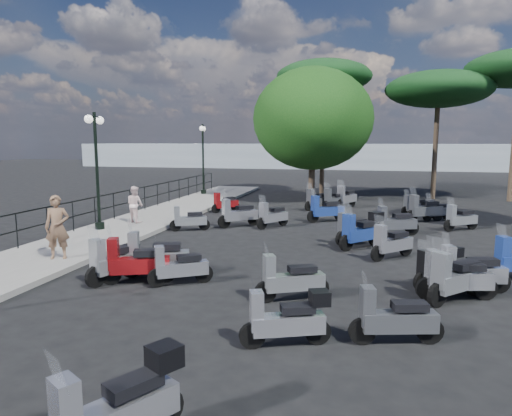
% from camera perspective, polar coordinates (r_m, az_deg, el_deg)
% --- Properties ---
extents(ground, '(120.00, 120.00, 0.00)m').
position_cam_1_polar(ground, '(14.08, 3.22, -5.59)').
color(ground, black).
rests_on(ground, ground).
extents(sidewalk, '(3.00, 30.00, 0.15)m').
position_cam_1_polar(sidewalk, '(19.03, -14.66, -1.94)').
color(sidewalk, slate).
rests_on(sidewalk, ground).
extents(railing, '(0.04, 26.04, 1.10)m').
position_cam_1_polar(railing, '(19.38, -18.41, 0.55)').
color(railing, black).
rests_on(railing, sidewalk).
extents(lamp_post_1, '(0.46, 1.25, 4.27)m').
position_cam_1_polar(lamp_post_1, '(17.68, -19.30, 5.29)').
color(lamp_post_1, black).
rests_on(lamp_post_1, sidewalk).
extents(lamp_post_2, '(0.54, 1.22, 4.25)m').
position_cam_1_polar(lamp_post_2, '(28.33, -6.64, 6.67)').
color(lamp_post_2, black).
rests_on(lamp_post_2, sidewalk).
extents(woman, '(0.77, 0.66, 1.78)m').
position_cam_1_polar(woman, '(13.75, -23.59, -2.20)').
color(woman, brown).
rests_on(woman, sidewalk).
extents(pedestrian_far, '(0.88, 0.80, 1.47)m').
position_cam_1_polar(pedestrian_far, '(18.88, -14.89, 0.45)').
color(pedestrian_far, silver).
rests_on(pedestrian_far, sidewalk).
extents(scooter_1, '(1.37, 0.95, 1.24)m').
position_cam_1_polar(scooter_1, '(11.04, -9.62, -7.33)').
color(scooter_1, black).
rests_on(scooter_1, ground).
extents(scooter_2, '(0.87, 1.74, 1.45)m').
position_cam_1_polar(scooter_2, '(11.67, -17.07, -6.36)').
color(scooter_2, black).
rests_on(scooter_2, ground).
extents(scooter_3, '(1.43, 0.82, 1.22)m').
position_cam_1_polar(scooter_3, '(17.52, -8.41, -1.47)').
color(scooter_3, black).
rests_on(scooter_3, ground).
extents(scooter_4, '(1.45, 1.27, 1.45)m').
position_cam_1_polar(scooter_4, '(18.15, -2.24, -0.80)').
color(scooter_4, black).
rests_on(scooter_4, ground).
extents(scooter_5, '(1.07, 1.25, 1.24)m').
position_cam_1_polar(scooter_5, '(21.94, -3.90, 0.59)').
color(scooter_5, black).
rests_on(scooter_5, ground).
extents(scooter_6, '(1.05, 1.55, 1.37)m').
position_cam_1_polar(scooter_6, '(5.62, -16.89, -22.85)').
color(scooter_6, black).
rests_on(scooter_6, ground).
extents(scooter_7, '(1.72, 0.88, 1.43)m').
position_cam_1_polar(scooter_7, '(11.35, -14.76, -6.71)').
color(scooter_7, black).
rests_on(scooter_7, ground).
extents(scooter_8, '(1.79, 0.87, 1.48)m').
position_cam_1_polar(scooter_8, '(11.78, -12.41, -5.99)').
color(scooter_8, black).
rests_on(scooter_8, ground).
extents(scooter_9, '(1.02, 1.46, 1.34)m').
position_cam_1_polar(scooter_9, '(17.97, 2.04, -1.02)').
color(scooter_9, black).
rests_on(scooter_9, ground).
extents(scooter_10, '(1.57, 1.13, 1.45)m').
position_cam_1_polar(scooter_10, '(19.47, 8.73, -0.26)').
color(scooter_10, black).
rests_on(scooter_10, ground).
extents(scooter_11, '(1.15, 1.43, 1.37)m').
position_cam_1_polar(scooter_11, '(22.78, 7.66, 0.95)').
color(scooter_11, black).
rests_on(scooter_11, ground).
extents(scooter_12, '(1.58, 0.66, 1.28)m').
position_cam_1_polar(scooter_12, '(8.20, 16.89, -13.13)').
color(scooter_12, black).
rests_on(scooter_12, ground).
extents(scooter_13, '(1.48, 0.79, 1.24)m').
position_cam_1_polar(scooter_13, '(7.79, 3.86, -13.74)').
color(scooter_13, black).
rests_on(scooter_13, ground).
extents(scooter_14, '(1.53, 0.89, 1.31)m').
position_cam_1_polar(scooter_14, '(9.87, 4.34, -8.99)').
color(scooter_14, black).
rests_on(scooter_14, ground).
extents(scooter_15, '(1.36, 1.50, 1.48)m').
position_cam_1_polar(scooter_15, '(14.89, 13.08, -2.84)').
color(scooter_15, black).
rests_on(scooter_15, ground).
extents(scooter_16, '(1.65, 0.89, 1.40)m').
position_cam_1_polar(scooter_16, '(17.14, 16.98, -1.77)').
color(scooter_16, black).
rests_on(scooter_16, ground).
extents(scooter_17, '(0.99, 1.73, 1.48)m').
position_cam_1_polar(scooter_17, '(23.73, 11.19, 1.25)').
color(scooter_17, black).
rests_on(scooter_17, ground).
extents(scooter_19, '(1.73, 0.71, 1.40)m').
position_cam_1_polar(scooter_19, '(11.35, 25.15, -7.29)').
color(scooter_19, black).
rests_on(scooter_19, ground).
extents(scooter_20, '(1.21, 1.09, 1.19)m').
position_cam_1_polar(scooter_20, '(11.57, 21.86, -7.02)').
color(scooter_20, black).
rests_on(scooter_20, ground).
extents(scooter_21, '(1.23, 1.27, 1.33)m').
position_cam_1_polar(scooter_21, '(13.79, 16.58, -4.26)').
color(scooter_21, black).
rests_on(scooter_21, ground).
extents(scooter_22, '(1.10, 1.44, 1.36)m').
position_cam_1_polar(scooter_22, '(15.59, 11.96, -2.62)').
color(scooter_22, black).
rests_on(scooter_22, ground).
extents(scooter_23, '(1.38, 1.05, 1.30)m').
position_cam_1_polar(scooter_23, '(19.06, 24.18, -1.25)').
color(scooter_23, black).
rests_on(scooter_23, ground).
extents(scooter_25, '(1.36, 1.39, 1.46)m').
position_cam_1_polar(scooter_25, '(10.65, 23.74, -8.10)').
color(scooter_25, black).
rests_on(scooter_25, ground).
extents(scooter_28, '(1.64, 1.14, 1.49)m').
position_cam_1_polar(scooter_28, '(20.50, 20.28, -0.21)').
color(scooter_28, black).
rests_on(scooter_28, ground).
extents(scooter_29, '(1.29, 0.97, 1.21)m').
position_cam_1_polar(scooter_29, '(21.03, 21.68, -0.35)').
color(scooter_29, black).
rests_on(scooter_29, ground).
extents(scooter_30, '(1.15, 1.43, 1.37)m').
position_cam_1_polar(scooter_30, '(23.07, 9.77, 1.00)').
color(scooter_30, black).
rests_on(scooter_30, ground).
extents(scooter_31, '(1.73, 0.71, 1.40)m').
position_cam_1_polar(scooter_31, '(10.76, 23.64, -8.03)').
color(scooter_31, black).
rests_on(scooter_31, ground).
extents(scooter_32, '(1.29, 0.97, 1.21)m').
position_cam_1_polar(scooter_32, '(22.28, 19.20, 0.24)').
color(scooter_32, black).
rests_on(scooter_32, ground).
extents(broadleaf_tree, '(6.66, 6.66, 7.43)m').
position_cam_1_polar(broadleaf_tree, '(26.00, 7.11, 10.97)').
color(broadleaf_tree, '#38281E').
rests_on(broadleaf_tree, ground).
extents(pine_0, '(5.98, 5.98, 7.36)m').
position_cam_1_polar(pine_0, '(28.82, 21.86, 13.57)').
color(pine_0, '#38281E').
rests_on(pine_0, ground).
extents(pine_2, '(5.75, 5.75, 8.23)m').
position_cam_1_polar(pine_2, '(28.90, 8.48, 15.85)').
color(pine_2, '#38281E').
rests_on(pine_2, ground).
extents(distant_hills, '(70.00, 8.00, 3.00)m').
position_cam_1_polar(distant_hills, '(58.52, 11.40, 6.37)').
color(distant_hills, gray).
rests_on(distant_hills, ground).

